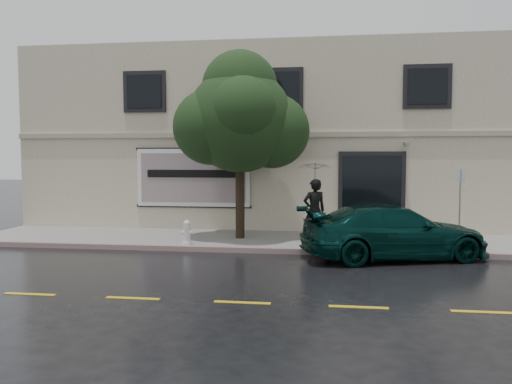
# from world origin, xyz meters

# --- Properties ---
(ground) EXTENTS (90.00, 90.00, 0.00)m
(ground) POSITION_xyz_m (0.00, 0.00, 0.00)
(ground) COLOR black
(ground) RESTS_ON ground
(sidewalk) EXTENTS (20.00, 3.50, 0.15)m
(sidewalk) POSITION_xyz_m (0.00, 3.25, 0.07)
(sidewalk) COLOR gray
(sidewalk) RESTS_ON ground
(curb) EXTENTS (20.00, 0.18, 0.16)m
(curb) POSITION_xyz_m (0.00, 1.50, 0.07)
(curb) COLOR slate
(curb) RESTS_ON ground
(road_marking) EXTENTS (19.00, 0.12, 0.01)m
(road_marking) POSITION_xyz_m (0.00, -3.50, 0.01)
(road_marking) COLOR gold
(road_marking) RESTS_ON ground
(building) EXTENTS (20.00, 8.12, 7.00)m
(building) POSITION_xyz_m (0.00, 9.00, 3.50)
(building) COLOR beige
(building) RESTS_ON ground
(billboard) EXTENTS (4.30, 0.16, 2.20)m
(billboard) POSITION_xyz_m (-3.20, 4.92, 2.05)
(billboard) COLOR white
(billboard) RESTS_ON ground
(car) EXTENTS (5.53, 3.62, 1.49)m
(car) POSITION_xyz_m (3.46, 1.20, 0.74)
(car) COLOR black
(car) RESTS_ON ground
(pedestrian) EXTENTS (0.85, 0.72, 1.98)m
(pedestrian) POSITION_xyz_m (1.26, 2.65, 1.14)
(pedestrian) COLOR black
(pedestrian) RESTS_ON sidewalk
(umbrella) EXTENTS (1.42, 1.42, 0.81)m
(umbrella) POSITION_xyz_m (1.26, 2.65, 2.54)
(umbrella) COLOR black
(umbrella) RESTS_ON pedestrian
(street_tree) EXTENTS (3.40, 3.40, 5.55)m
(street_tree) POSITION_xyz_m (-1.17, 3.23, 3.98)
(street_tree) COLOR #302415
(street_tree) RESTS_ON sidewalk
(fire_hydrant) EXTENTS (0.30, 0.29, 0.74)m
(fire_hydrant) POSITION_xyz_m (-2.57, 1.80, 0.51)
(fire_hydrant) COLOR silver
(fire_hydrant) RESTS_ON sidewalk
(sign_pole) EXTENTS (0.28, 0.07, 2.29)m
(sign_pole) POSITION_xyz_m (5.57, 2.69, 1.55)
(sign_pole) COLOR gray
(sign_pole) RESTS_ON sidewalk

